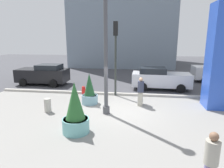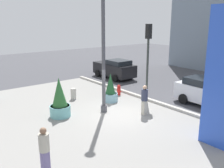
{
  "view_description": "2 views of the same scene",
  "coord_description": "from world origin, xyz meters",
  "px_view_note": "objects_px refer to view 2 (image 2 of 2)",
  "views": [
    {
      "loc": [
        0.98,
        -10.21,
        3.93
      ],
      "look_at": [
        -0.52,
        0.84,
        1.32
      ],
      "focal_mm": 32.0,
      "sensor_mm": 36.0,
      "label": 1
    },
    {
      "loc": [
        10.15,
        -8.36,
        5.13
      ],
      "look_at": [
        -1.33,
        0.72,
        1.35
      ],
      "focal_mm": 39.47,
      "sensor_mm": 36.0,
      "label": 2
    }
  ],
  "objects_px": {
    "lamp_post": "(103,47)",
    "car_curb_west": "(210,93)",
    "concrete_bollard": "(73,94)",
    "car_far_lane": "(115,69)",
    "traffic_light_far_side": "(148,50)",
    "potted_plant_near_right": "(60,100)",
    "pedestrian_by_curb": "(44,148)",
    "potted_plant_curbside": "(110,90)",
    "fire_hydrant": "(119,90)",
    "pedestrian_on_sidewalk": "(144,99)"
  },
  "relations": [
    {
      "from": "lamp_post",
      "to": "car_curb_west",
      "type": "xyz_separation_m",
      "value": [
        3.28,
        5.65,
        -2.89
      ]
    },
    {
      "from": "concrete_bollard",
      "to": "car_far_lane",
      "type": "xyz_separation_m",
      "value": [
        -3.22,
        6.15,
        0.5
      ]
    },
    {
      "from": "traffic_light_far_side",
      "to": "car_curb_west",
      "type": "xyz_separation_m",
      "value": [
        3.2,
        2.23,
        -2.47
      ]
    },
    {
      "from": "potted_plant_near_right",
      "to": "car_curb_west",
      "type": "height_order",
      "value": "potted_plant_near_right"
    },
    {
      "from": "concrete_bollard",
      "to": "car_curb_west",
      "type": "relative_size",
      "value": 0.17
    },
    {
      "from": "concrete_bollard",
      "to": "lamp_post",
      "type": "bearing_deg",
      "value": 3.71
    },
    {
      "from": "car_far_lane",
      "to": "pedestrian_by_curb",
      "type": "bearing_deg",
      "value": -48.17
    },
    {
      "from": "concrete_bollard",
      "to": "car_far_lane",
      "type": "relative_size",
      "value": 0.18
    },
    {
      "from": "lamp_post",
      "to": "potted_plant_curbside",
      "type": "xyz_separation_m",
      "value": [
        -1.25,
        1.45,
        -2.98
      ]
    },
    {
      "from": "fire_hydrant",
      "to": "potted_plant_near_right",
      "type": "bearing_deg",
      "value": -77.93
    },
    {
      "from": "fire_hydrant",
      "to": "traffic_light_far_side",
      "type": "relative_size",
      "value": 0.15
    },
    {
      "from": "potted_plant_curbside",
      "to": "pedestrian_on_sidewalk",
      "type": "distance_m",
      "value": 3.04
    },
    {
      "from": "potted_plant_curbside",
      "to": "pedestrian_by_curb",
      "type": "xyz_separation_m",
      "value": [
        4.76,
        -6.54,
        0.19
      ]
    },
    {
      "from": "potted_plant_curbside",
      "to": "pedestrian_by_curb",
      "type": "bearing_deg",
      "value": -53.99
    },
    {
      "from": "potted_plant_near_right",
      "to": "pedestrian_on_sidewalk",
      "type": "height_order",
      "value": "potted_plant_near_right"
    },
    {
      "from": "lamp_post",
      "to": "car_curb_west",
      "type": "distance_m",
      "value": 7.15
    },
    {
      "from": "potted_plant_curbside",
      "to": "pedestrian_on_sidewalk",
      "type": "xyz_separation_m",
      "value": [
        3.03,
        0.02,
        0.2
      ]
    },
    {
      "from": "potted_plant_near_right",
      "to": "pedestrian_by_curb",
      "type": "bearing_deg",
      "value": -32.26
    },
    {
      "from": "car_curb_west",
      "to": "pedestrian_on_sidewalk",
      "type": "relative_size",
      "value": 2.61
    },
    {
      "from": "fire_hydrant",
      "to": "pedestrian_by_curb",
      "type": "distance_m",
      "value": 9.65
    },
    {
      "from": "potted_plant_near_right",
      "to": "pedestrian_on_sidewalk",
      "type": "relative_size",
      "value": 1.29
    },
    {
      "from": "lamp_post",
      "to": "fire_hydrant",
      "type": "distance_m",
      "value": 4.82
    },
    {
      "from": "car_curb_west",
      "to": "potted_plant_near_right",
      "type": "bearing_deg",
      "value": -117.78
    },
    {
      "from": "car_far_lane",
      "to": "fire_hydrant",
      "type": "bearing_deg",
      "value": -35.73
    },
    {
      "from": "traffic_light_far_side",
      "to": "pedestrian_by_curb",
      "type": "relative_size",
      "value": 2.9
    },
    {
      "from": "traffic_light_far_side",
      "to": "car_far_lane",
      "type": "bearing_deg",
      "value": 158.65
    },
    {
      "from": "lamp_post",
      "to": "potted_plant_curbside",
      "type": "relative_size",
      "value": 4.07
    },
    {
      "from": "car_far_lane",
      "to": "car_curb_west",
      "type": "distance_m",
      "value": 9.66
    },
    {
      "from": "lamp_post",
      "to": "car_curb_west",
      "type": "height_order",
      "value": "lamp_post"
    },
    {
      "from": "potted_plant_curbside",
      "to": "pedestrian_by_curb",
      "type": "relative_size",
      "value": 1.1
    },
    {
      "from": "potted_plant_curbside",
      "to": "car_curb_west",
      "type": "xyz_separation_m",
      "value": [
        4.53,
        4.2,
        0.09
      ]
    },
    {
      "from": "traffic_light_far_side",
      "to": "pedestrian_on_sidewalk",
      "type": "height_order",
      "value": "traffic_light_far_side"
    },
    {
      "from": "pedestrian_by_curb",
      "to": "potted_plant_near_right",
      "type": "bearing_deg",
      "value": 147.74
    },
    {
      "from": "potted_plant_near_right",
      "to": "car_curb_west",
      "type": "xyz_separation_m",
      "value": [
        4.19,
        7.96,
        -0.08
      ]
    },
    {
      "from": "car_curb_west",
      "to": "traffic_light_far_side",
      "type": "bearing_deg",
      "value": -145.06
    },
    {
      "from": "lamp_post",
      "to": "pedestrian_on_sidewalk",
      "type": "height_order",
      "value": "lamp_post"
    },
    {
      "from": "potted_plant_curbside",
      "to": "car_curb_west",
      "type": "height_order",
      "value": "potted_plant_curbside"
    },
    {
      "from": "concrete_bollard",
      "to": "pedestrian_by_curb",
      "type": "xyz_separation_m",
      "value": [
        6.66,
        -4.89,
        0.57
      ]
    },
    {
      "from": "potted_plant_near_right",
      "to": "traffic_light_far_side",
      "type": "bearing_deg",
      "value": 80.12
    },
    {
      "from": "potted_plant_near_right",
      "to": "pedestrian_by_curb",
      "type": "relative_size",
      "value": 1.29
    },
    {
      "from": "car_far_lane",
      "to": "traffic_light_far_side",
      "type": "bearing_deg",
      "value": -21.35
    },
    {
      "from": "lamp_post",
      "to": "concrete_bollard",
      "type": "xyz_separation_m",
      "value": [
        -3.16,
        -0.2,
        -3.36
      ]
    },
    {
      "from": "car_curb_west",
      "to": "pedestrian_on_sidewalk",
      "type": "bearing_deg",
      "value": -109.65
    },
    {
      "from": "concrete_bollard",
      "to": "pedestrian_on_sidewalk",
      "type": "distance_m",
      "value": 5.25
    },
    {
      "from": "lamp_post",
      "to": "pedestrian_by_curb",
      "type": "height_order",
      "value": "lamp_post"
    },
    {
      "from": "fire_hydrant",
      "to": "car_curb_west",
      "type": "relative_size",
      "value": 0.17
    },
    {
      "from": "pedestrian_on_sidewalk",
      "to": "pedestrian_by_curb",
      "type": "height_order",
      "value": "pedestrian_on_sidewalk"
    },
    {
      "from": "potted_plant_curbside",
      "to": "pedestrian_by_curb",
      "type": "height_order",
      "value": "potted_plant_curbside"
    },
    {
      "from": "potted_plant_curbside",
      "to": "car_curb_west",
      "type": "bearing_deg",
      "value": 42.88
    },
    {
      "from": "car_far_lane",
      "to": "pedestrian_by_curb",
      "type": "height_order",
      "value": "car_far_lane"
    }
  ]
}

